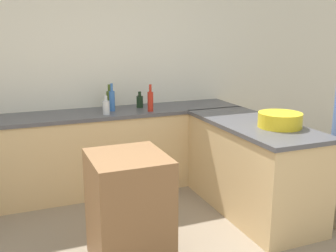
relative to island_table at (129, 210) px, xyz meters
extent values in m
cube|color=silver|center=(0.21, 1.85, 0.91)|extent=(8.00, 0.06, 2.70)
cube|color=#D6B27A|center=(0.21, 1.53, -0.01)|extent=(3.04, 0.59, 0.87)
cube|color=#4C4C51|center=(0.21, 1.53, 0.45)|extent=(3.07, 0.62, 0.04)
cube|color=#D6B27A|center=(1.40, 0.45, -0.01)|extent=(0.66, 1.56, 0.87)
cube|color=#4C4C51|center=(1.40, 0.45, 0.45)|extent=(0.69, 1.59, 0.04)
cube|color=brown|center=(0.00, 0.00, 0.00)|extent=(0.56, 0.61, 0.88)
cylinder|color=yellow|center=(1.51, 0.20, 0.53)|extent=(0.40, 0.40, 0.14)
cylinder|color=#475B1E|center=(0.27, 1.63, 0.57)|extent=(0.07, 0.07, 0.20)
cylinder|color=#475B1E|center=(0.27, 1.63, 0.71)|extent=(0.03, 0.03, 0.08)
cylinder|color=red|center=(0.66, 1.35, 0.57)|extent=(0.06, 0.06, 0.21)
cylinder|color=red|center=(0.66, 1.35, 0.72)|extent=(0.03, 0.03, 0.08)
cylinder|color=#386BB7|center=(0.27, 1.53, 0.58)|extent=(0.06, 0.06, 0.22)
cylinder|color=#386BB7|center=(0.27, 1.53, 0.73)|extent=(0.03, 0.03, 0.09)
cylinder|color=silver|center=(0.17, 1.36, 0.54)|extent=(0.08, 0.08, 0.14)
cylinder|color=silver|center=(0.17, 1.36, 0.64)|extent=(0.03, 0.03, 0.06)
cylinder|color=black|center=(0.62, 1.61, 0.53)|extent=(0.08, 0.08, 0.13)
cylinder|color=black|center=(0.62, 1.61, 0.63)|extent=(0.03, 0.03, 0.05)
camera|label=1|loc=(-0.75, -2.66, 1.32)|focal=42.00mm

